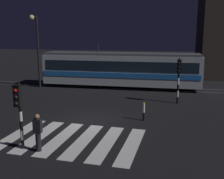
{
  "coord_description": "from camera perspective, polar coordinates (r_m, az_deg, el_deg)",
  "views": [
    {
      "loc": [
        4.44,
        -15.11,
        5.19
      ],
      "look_at": [
        0.89,
        2.54,
        1.4
      ],
      "focal_mm": 44.44,
      "sensor_mm": 36.0,
      "label": 1
    }
  ],
  "objects": [
    {
      "name": "ground_plane",
      "position": [
        16.59,
        -4.79,
        -6.39
      ],
      "size": [
        120.0,
        120.0,
        0.0
      ],
      "primitive_type": "plane",
      "color": "black"
    },
    {
      "name": "rail_near",
      "position": [
        25.44,
        1.08,
        0.15
      ],
      "size": [
        80.0,
        0.12,
        0.03
      ],
      "primitive_type": "cube",
      "color": "#59595E",
      "rests_on": "ground"
    },
    {
      "name": "rail_far",
      "position": [
        26.83,
        1.63,
        0.76
      ],
      "size": [
        80.0,
        0.12,
        0.03
      ],
      "primitive_type": "cube",
      "color": "#59595E",
      "rests_on": "ground"
    },
    {
      "name": "crosswalk_zebra",
      "position": [
        13.91,
        -8.26,
        -10.12
      ],
      "size": [
        6.86,
        4.82,
        0.02
      ],
      "color": "silver",
      "rests_on": "ground"
    },
    {
      "name": "traffic_light_kerb_mid_left",
      "position": [
        12.67,
        -18.62,
        -3.25
      ],
      "size": [
        0.36,
        0.42,
        3.06
      ],
      "color": "black",
      "rests_on": "ground"
    },
    {
      "name": "traffic_light_corner_far_right",
      "position": [
        20.46,
        13.56,
        3.1
      ],
      "size": [
        0.36,
        0.42,
        3.31
      ],
      "color": "black",
      "rests_on": "ground"
    },
    {
      "name": "street_lamp_trackside_left",
      "position": [
        26.38,
        -15.3,
        9.39
      ],
      "size": [
        0.44,
        1.21,
        6.59
      ],
      "color": "black",
      "rests_on": "ground"
    },
    {
      "name": "tram",
      "position": [
        25.81,
        1.83,
        4.21
      ],
      "size": [
        14.63,
        2.58,
        4.15
      ],
      "color": "#B2BCC1",
      "rests_on": "ground"
    },
    {
      "name": "pedestrian_waiting_at_kerb",
      "position": [
        12.61,
        -15.01,
        -8.54
      ],
      "size": [
        0.36,
        0.24,
        1.71
      ],
      "color": "black",
      "rests_on": "ground"
    },
    {
      "name": "bollard_island_edge",
      "position": [
        16.49,
        6.56,
        -4.5
      ],
      "size": [
        0.12,
        0.12,
        1.11
      ],
      "color": "black",
      "rests_on": "ground"
    }
  ]
}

